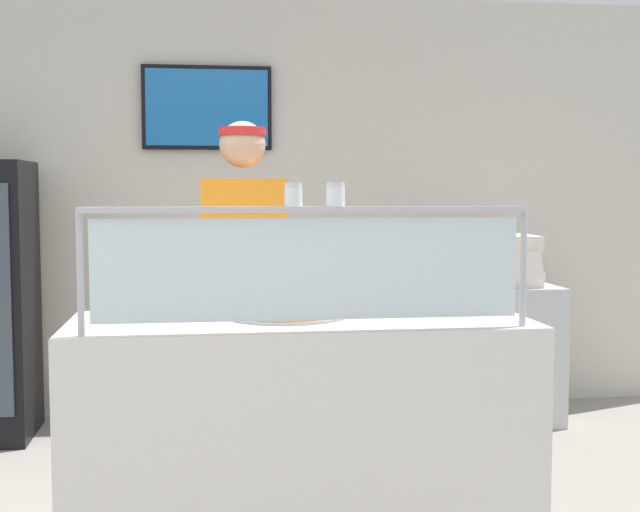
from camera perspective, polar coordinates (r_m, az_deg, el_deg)
The scene contains 11 objects.
ground_plane at distance 4.17m, azimuth -2.35°, elevation -15.91°, with size 12.00×12.00×0.00m, color gray.
shop_rear_unit at distance 5.56m, azimuth -4.07°, elevation 3.51°, with size 6.17×0.13×2.70m.
serving_counter at distance 3.39m, azimuth -1.29°, elevation -12.22°, with size 1.77×0.68×0.95m, color silver.
sneeze_guard at distance 2.98m, azimuth -0.71°, elevation 0.24°, with size 1.60×0.06×0.44m.
pizza_tray at distance 3.36m, azimuth -2.27°, elevation -3.80°, with size 0.49×0.49×0.04m.
pizza_server at distance 3.34m, azimuth -1.76°, elevation -3.47°, with size 0.07×0.28×0.01m, color #ADAFB7.
parmesan_shaker at distance 2.97m, azimuth -1.81°, elevation 4.04°, with size 0.06×0.06×0.08m.
pepper_flake_shaker at distance 2.98m, azimuth 1.05°, elevation 4.07°, with size 0.07×0.07×0.09m.
worker_figure at distance 3.88m, azimuth -5.11°, elevation -2.12°, with size 0.41×0.50×1.76m.
prep_shelf at distance 5.47m, azimuth 11.90°, elevation -6.40°, with size 0.70×0.55×0.86m, color #B7BABF.
pizza_box_stack at distance 5.40m, azimuth 12.01°, elevation -0.27°, with size 0.45×0.43×0.31m.
Camera 1 is at (0.52, -2.89, 1.45)m, focal length 47.55 mm.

